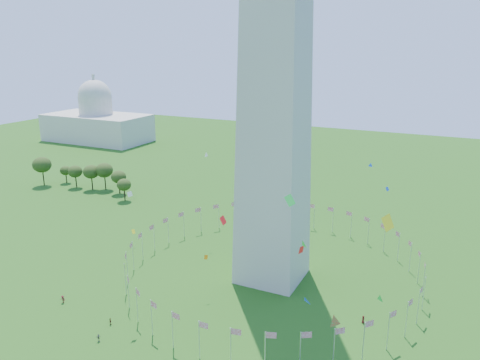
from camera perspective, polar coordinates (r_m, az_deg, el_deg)
name	(u,v)px	position (r m, az deg, el deg)	size (l,w,h in m)	color
flag_ring	(272,262)	(133.20, 3.91, -9.94)	(80.24, 80.24, 9.00)	silver
capitol_building	(96,107)	(331.55, -17.18, 8.50)	(70.00, 35.00, 46.00)	beige
kites_aloft	(285,254)	(97.73, 5.52, -8.93)	(105.99, 81.06, 38.88)	green
tree_line_west	(84,177)	(222.16, -18.52, 0.33)	(55.60, 15.61, 13.21)	#38521B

